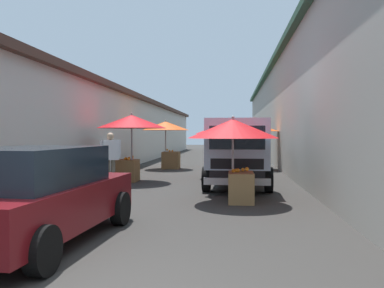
% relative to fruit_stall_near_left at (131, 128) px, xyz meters
% --- Properties ---
extents(ground, '(90.00, 90.00, 0.00)m').
position_rel_fruit_stall_near_left_xyz_m(ground, '(3.21, -2.02, -1.86)').
color(ground, '#33302D').
extents(building_left_whitewash, '(49.80, 7.50, 3.77)m').
position_rel_fruit_stall_near_left_xyz_m(building_left_whitewash, '(5.46, 5.07, 0.04)').
color(building_left_whitewash, beige).
rests_on(building_left_whitewash, ground).
extents(building_right_concrete, '(49.80, 7.50, 5.41)m').
position_rel_fruit_stall_near_left_xyz_m(building_right_concrete, '(5.46, -9.12, 0.86)').
color(building_right_concrete, '#A39E93').
rests_on(building_right_concrete, ground).
extents(fruit_stall_near_left, '(2.40, 2.40, 2.39)m').
position_rel_fruit_stall_near_left_xyz_m(fruit_stall_near_left, '(0.00, 0.00, 0.00)').
color(fruit_stall_near_left, '#9E9EA3').
rests_on(fruit_stall_near_left, ground).
extents(fruit_stall_mid_lane, '(2.24, 2.24, 2.33)m').
position_rel_fruit_stall_near_left_xyz_m(fruit_stall_mid_lane, '(5.24, -0.38, -0.15)').
color(fruit_stall_mid_lane, '#9E9EA3').
rests_on(fruit_stall_mid_lane, ground).
extents(fruit_stall_far_left, '(2.51, 2.51, 2.19)m').
position_rel_fruit_stall_near_left_xyz_m(fruit_stall_far_left, '(1.66, -3.31, -0.23)').
color(fruit_stall_far_left, '#9E9EA3').
rests_on(fruit_stall_far_left, ground).
extents(fruit_stall_near_right, '(2.21, 2.21, 2.09)m').
position_rel_fruit_stall_near_left_xyz_m(fruit_stall_near_right, '(-3.86, -3.53, -0.30)').
color(fruit_stall_near_right, '#9E9EA3').
rests_on(fruit_stall_near_right, ground).
extents(fruit_stall_far_right, '(2.22, 2.22, 2.19)m').
position_rel_fruit_stall_near_left_xyz_m(fruit_stall_far_right, '(5.50, -4.58, -0.32)').
color(fruit_stall_far_right, '#9E9EA3').
rests_on(fruit_stall_far_right, ground).
extents(hatchback_car, '(4.01, 2.12, 1.45)m').
position_rel_fruit_stall_near_left_xyz_m(hatchback_car, '(-7.87, -0.54, -1.12)').
color(hatchback_car, '#600F14').
rests_on(hatchback_car, ground).
extents(delivery_truck, '(4.96, 2.05, 2.08)m').
position_rel_fruit_stall_near_left_xyz_m(delivery_truck, '(-1.53, -3.64, -0.82)').
color(delivery_truck, black).
rests_on(delivery_truck, ground).
extents(vendor_by_crates, '(0.42, 0.59, 1.69)m').
position_rel_fruit_stall_near_left_xyz_m(vendor_by_crates, '(-1.38, 0.31, -0.87)').
color(vendor_by_crates, '#665B4C').
rests_on(vendor_by_crates, ground).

